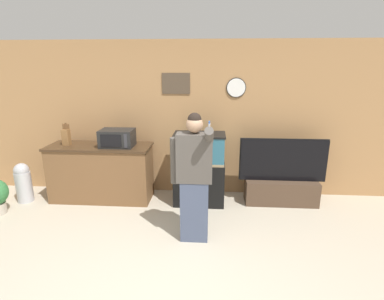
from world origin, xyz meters
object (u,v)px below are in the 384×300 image
(knife_block, at_px, (66,137))
(tv_on_stand, at_px, (281,184))
(trash_bin, at_px, (23,182))
(counter_island, at_px, (101,172))
(microwave, at_px, (117,138))
(person_standing, at_px, (194,177))
(aquarium_on_stand, at_px, (199,169))

(knife_block, bearing_deg, tv_on_stand, 0.84)
(knife_block, distance_m, trash_bin, 1.05)
(counter_island, relative_size, microwave, 3.20)
(microwave, xyz_separation_m, person_standing, (1.30, -1.09, -0.21))
(counter_island, distance_m, microwave, 0.69)
(tv_on_stand, bearing_deg, trash_bin, -176.72)
(trash_bin, bearing_deg, person_standing, -17.93)
(aquarium_on_stand, xyz_separation_m, person_standing, (-0.02, -1.09, 0.28))
(aquarium_on_stand, relative_size, person_standing, 0.70)
(counter_island, xyz_separation_m, tv_on_stand, (2.98, 0.05, -0.15))
(tv_on_stand, height_order, person_standing, person_standing)
(knife_block, relative_size, aquarium_on_stand, 0.31)
(aquarium_on_stand, xyz_separation_m, trash_bin, (-2.90, -0.16, -0.25))
(knife_block, bearing_deg, counter_island, -0.04)
(knife_block, height_order, trash_bin, knife_block)
(counter_island, distance_m, person_standing, 2.01)
(person_standing, bearing_deg, microwave, 139.99)
(counter_island, height_order, knife_block, knife_block)
(counter_island, distance_m, aquarium_on_stand, 1.64)
(knife_block, height_order, person_standing, person_standing)
(aquarium_on_stand, height_order, trash_bin, aquarium_on_stand)
(aquarium_on_stand, height_order, person_standing, person_standing)
(aquarium_on_stand, distance_m, person_standing, 1.13)
(knife_block, xyz_separation_m, trash_bin, (-0.73, -0.19, -0.74))
(microwave, relative_size, aquarium_on_stand, 0.45)
(counter_island, bearing_deg, microwave, -6.32)
(knife_block, distance_m, person_standing, 2.44)
(microwave, bearing_deg, trash_bin, -174.39)
(counter_island, xyz_separation_m, aquarium_on_stand, (1.64, -0.03, 0.12))
(aquarium_on_stand, relative_size, tv_on_stand, 0.84)
(microwave, xyz_separation_m, tv_on_stand, (2.66, 0.09, -0.76))
(tv_on_stand, bearing_deg, microwave, -178.11)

